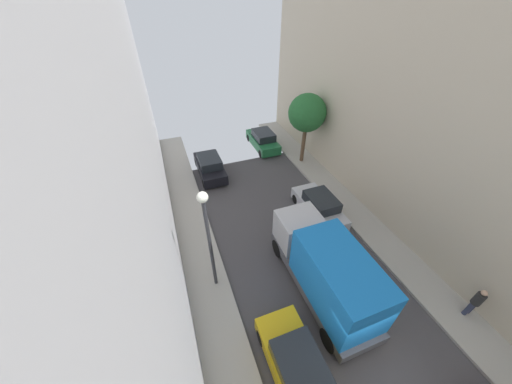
% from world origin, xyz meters
% --- Properties ---
extents(ground, '(32.00, 32.00, 0.00)m').
position_xyz_m(ground, '(0.00, 0.00, 0.00)').
color(ground, '#423F42').
extents(sidewalk_right, '(2.00, 44.00, 0.15)m').
position_xyz_m(sidewalk_right, '(5.00, 0.00, 0.07)').
color(sidewalk_right, '#A8A399').
rests_on(sidewalk_right, ground).
extents(parked_car_left_3, '(1.78, 4.20, 1.57)m').
position_xyz_m(parked_car_left_3, '(-2.70, 0.55, 0.72)').
color(parked_car_left_3, gold).
rests_on(parked_car_left_3, ground).
extents(parked_car_left_4, '(1.78, 4.20, 1.57)m').
position_xyz_m(parked_car_left_4, '(-2.70, 14.98, 0.72)').
color(parked_car_left_4, black).
rests_on(parked_car_left_4, ground).
extents(parked_car_right_1, '(1.78, 4.20, 1.57)m').
position_xyz_m(parked_car_right_1, '(2.70, 7.99, 0.72)').
color(parked_car_right_1, silver).
rests_on(parked_car_right_1, ground).
extents(parked_car_right_2, '(1.78, 4.20, 1.57)m').
position_xyz_m(parked_car_right_2, '(2.70, 17.55, 0.72)').
color(parked_car_right_2, '#1E6638').
rests_on(parked_car_right_2, ground).
extents(delivery_truck, '(2.26, 6.60, 3.38)m').
position_xyz_m(delivery_truck, '(0.00, 3.26, 1.79)').
color(delivery_truck, '#4C4C51').
rests_on(delivery_truck, ground).
extents(pedestrian, '(0.40, 0.36, 1.72)m').
position_xyz_m(pedestrian, '(5.49, -0.00, 1.07)').
color(pedestrian, '#2D334C').
rests_on(pedestrian, sidewalk_right).
extents(street_tree_1, '(2.80, 2.80, 5.46)m').
position_xyz_m(street_tree_1, '(4.77, 14.11, 4.18)').
color(street_tree_1, brown).
rests_on(street_tree_1, sidewalk_right).
extents(lamp_post, '(0.44, 0.44, 5.66)m').
position_xyz_m(lamp_post, '(-4.60, 5.40, 3.86)').
color(lamp_post, '#333338').
rests_on(lamp_post, sidewalk_left).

